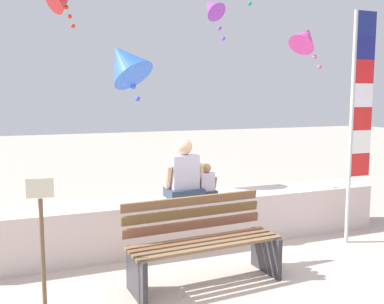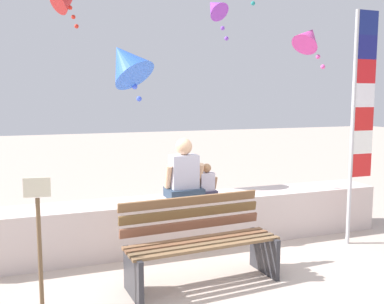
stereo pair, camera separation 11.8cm
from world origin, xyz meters
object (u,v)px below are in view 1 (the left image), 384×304
object	(u,v)px
park_bench	(202,243)
kite_blue	(124,61)
person_child	(206,183)
kite_purple	(212,8)
flag_banner	(358,110)
sign_post	(42,232)
kite_magenta	(305,38)
person_adult	(184,174)

from	to	relation	value
park_bench	kite_blue	xyz separation A→B (m)	(-0.30, 2.19, 2.05)
person_child	kite_purple	world-z (taller)	kite_purple
flag_banner	kite_blue	bearing A→B (deg)	147.39
sign_post	person_child	bearing A→B (deg)	28.54
kite_blue	sign_post	distance (m)	3.09
sign_post	flag_banner	bearing A→B (deg)	6.43
park_bench	kite_magenta	xyz separation A→B (m)	(3.12, 2.63, 2.61)
person_child	flag_banner	bearing A→B (deg)	-21.04
person_child	park_bench	bearing A→B (deg)	-115.30
person_child	kite_magenta	world-z (taller)	kite_magenta
kite_blue	kite_purple	xyz separation A→B (m)	(1.96, 1.30, 1.13)
flag_banner	kite_purple	world-z (taller)	kite_purple
person_adult	kite_purple	world-z (taller)	kite_purple
person_adult	flag_banner	xyz separation A→B (m)	(2.19, -0.72, 0.84)
person_adult	person_child	size ratio (longest dim) A/B	1.81
park_bench	flag_banner	distance (m)	2.82
person_adult	kite_blue	bearing A→B (deg)	117.51
park_bench	sign_post	world-z (taller)	sign_post
kite_blue	flag_banner	bearing A→B (deg)	-32.61
park_bench	kite_purple	bearing A→B (deg)	64.65
park_bench	person_child	bearing A→B (deg)	64.70
flag_banner	kite_blue	xyz separation A→B (m)	(-2.72, 1.74, 0.68)
park_bench	kite_purple	size ratio (longest dim) A/B	1.99
person_adult	flag_banner	world-z (taller)	flag_banner
park_bench	kite_purple	xyz separation A→B (m)	(1.65, 3.49, 3.18)
park_bench	person_adult	size ratio (longest dim) A/B	2.13
person_child	sign_post	world-z (taller)	sign_post
kite_purple	park_bench	bearing A→B (deg)	-115.35
flag_banner	person_child	bearing A→B (deg)	158.96
park_bench	sign_post	xyz separation A→B (m)	(-1.60, -0.00, 0.31)
flag_banner	kite_magenta	size ratio (longest dim) A/B	3.44
flag_banner	kite_magenta	world-z (taller)	kite_magenta
park_bench	kite_blue	bearing A→B (deg)	97.89
person_adult	kite_magenta	size ratio (longest dim) A/B	0.88
park_bench	kite_blue	distance (m)	3.02
park_bench	kite_purple	distance (m)	5.00
kite_magenta	park_bench	bearing A→B (deg)	-139.84
person_adult	sign_post	distance (m)	2.18
flag_banner	kite_purple	bearing A→B (deg)	104.13
flag_banner	kite_magenta	bearing A→B (deg)	72.15
person_child	flag_banner	size ratio (longest dim) A/B	0.14
person_adult	sign_post	size ratio (longest dim) A/B	0.64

